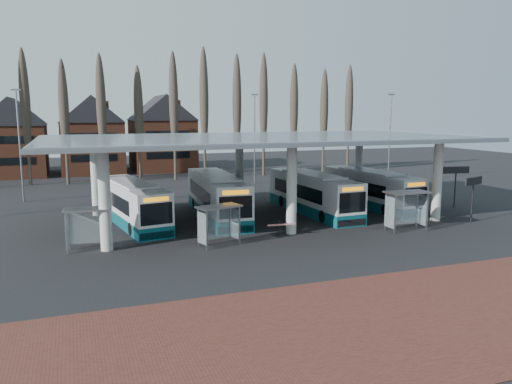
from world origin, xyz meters
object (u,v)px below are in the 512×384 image
object	(u,v)px
bus_2	(312,194)
shelter_1	(218,216)
shelter_0	(88,219)
shelter_2	(405,202)
bus_0	(132,204)
bus_1	(217,197)
bus_3	(370,190)

from	to	relation	value
bus_2	shelter_1	bearing A→B (deg)	-146.41
shelter_0	shelter_2	distance (m)	20.89
bus_0	bus_2	distance (m)	14.32
bus_1	bus_3	distance (m)	13.65
shelter_0	bus_3	bearing A→B (deg)	19.57
bus_1	bus_3	bearing A→B (deg)	1.90
bus_3	shelter_2	size ratio (longest dim) A/B	3.81
bus_3	shelter_2	bearing A→B (deg)	-110.65
shelter_0	bus_0	bearing A→B (deg)	67.88
bus_3	bus_2	bearing A→B (deg)	-177.80
bus_2	shelter_2	xyz separation A→B (m)	(3.19, -7.89, 0.47)
shelter_2	bus_2	bearing A→B (deg)	114.66
bus_0	bus_1	distance (m)	6.49
bus_3	shelter_1	xyz separation A→B (m)	(-15.91, -7.75, 0.31)
bus_2	shelter_0	xyz separation A→B (m)	(-17.57, -5.55, 0.32)
bus_1	bus_2	distance (m)	7.88
shelter_1	bus_3	bearing A→B (deg)	11.23
bus_2	bus_3	world-z (taller)	bus_2
bus_2	bus_0	bearing A→B (deg)	174.63
bus_2	shelter_0	distance (m)	18.43
bus_1	shelter_0	world-z (taller)	bus_1
bus_0	bus_1	world-z (taller)	bus_1
bus_0	shelter_2	xyz separation A→B (m)	(17.48, -8.75, 0.53)
shelter_0	shelter_2	size ratio (longest dim) A/B	0.94
bus_2	shelter_2	size ratio (longest dim) A/B	3.88
bus_0	bus_2	xyz separation A→B (m)	(14.30, -0.86, 0.05)
bus_0	shelter_1	size ratio (longest dim) A/B	3.92
bus_0	bus_2	size ratio (longest dim) A/B	0.98
bus_0	shelter_0	xyz separation A→B (m)	(-3.28, -6.41, 0.38)
shelter_1	shelter_2	bearing A→B (deg)	-17.75
bus_1	bus_0	bearing A→B (deg)	-174.60
bus_0	bus_2	world-z (taller)	bus_2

